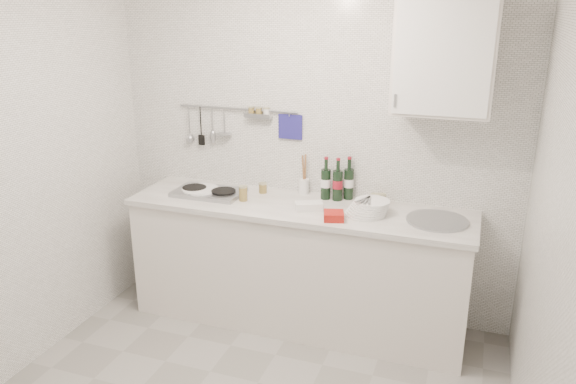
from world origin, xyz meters
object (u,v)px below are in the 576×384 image
object	(u,v)px
plate_stack_sink	(369,208)
plate_stack_hob	(200,191)
wall_cabinet	(445,57)
wine_bottles	(337,179)
utensil_crock	(304,184)

from	to	relation	value
plate_stack_sink	plate_stack_hob	bearing A→B (deg)	179.57
wall_cabinet	plate_stack_hob	world-z (taller)	wall_cabinet
wine_bottles	utensil_crock	size ratio (longest dim) A/B	1.01
plate_stack_sink	utensil_crock	distance (m)	0.61
wall_cabinet	plate_stack_hob	bearing A→B (deg)	-175.51
plate_stack_hob	plate_stack_sink	distance (m)	1.27
wine_bottles	wall_cabinet	bearing A→B (deg)	-7.74
plate_stack_hob	wall_cabinet	bearing A→B (deg)	4.49
plate_stack_sink	wine_bottles	world-z (taller)	wine_bottles
plate_stack_hob	wine_bottles	bearing A→B (deg)	12.65
plate_stack_hob	utensil_crock	xyz separation A→B (m)	(0.73, 0.26, 0.05)
plate_stack_sink	wine_bottles	bearing A→B (deg)	140.13
wine_bottles	plate_stack_hob	bearing A→B (deg)	-167.35
wall_cabinet	plate_stack_sink	bearing A→B (deg)	-160.54
wall_cabinet	plate_stack_hob	distance (m)	1.96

